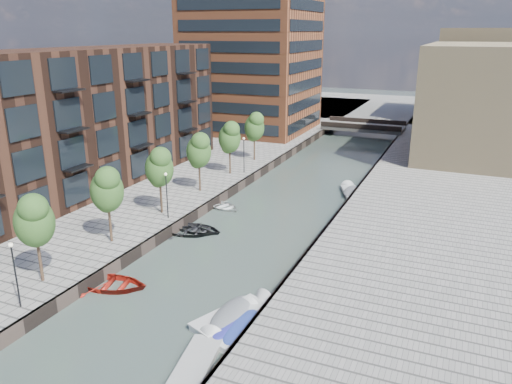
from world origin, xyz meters
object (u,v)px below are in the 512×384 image
Objects in this scene: motorboat_0 at (247,327)px; motorboat_4 at (350,192)px; motorboat_1 at (237,314)px; sloop_4 at (199,231)px; tree_1 at (34,219)px; sloop_3 at (223,208)px; sloop_1 at (189,234)px; tree_5 at (230,136)px; motorboat_2 at (200,358)px; tree_3 at (159,166)px; tree_6 at (254,126)px; tree_2 at (107,188)px; bridge at (363,127)px; car at (419,140)px; tree_4 at (199,150)px; sloop_2 at (112,288)px; motorboat_3 at (234,322)px.

motorboat_0 is 27.75m from motorboat_4.
sloop_4 is at bearing 129.06° from motorboat_1.
tree_1 is 1.48× the size of sloop_3.
tree_5 is at bearing -0.07° from sloop_1.
tree_1 reaches higher than motorboat_2.
sloop_1 is at bearing 122.46° from motorboat_2.
sloop_1 is 0.76× the size of motorboat_1.
tree_3 is at bearing 173.52° from sloop_3.
motorboat_4 is at bearing 88.37° from motorboat_1.
tree_2 is at bearing -90.00° from tree_6.
tree_3 and tree_6 have the same top height.
bridge is 3.01× the size of car.
tree_4 is (0.00, 7.00, 0.00)m from tree_3.
motorboat_2 is at bearing -51.09° from tree_3.
sloop_2 is 0.87× the size of motorboat_1.
tree_3 is 21.16m from motorboat_4.
bridge is 2.18× the size of tree_5.
motorboat_3 is at bearing -55.82° from tree_4.
motorboat_1 is 4.45m from motorboat_2.
tree_5 is (0.00, 28.00, 0.00)m from tree_1.
tree_4 is 1.00× the size of tree_6.
tree_4 is at bearing 91.64° from sloop_3.
tree_1 is at bearing 150.82° from sloop_1.
motorboat_1 is (9.66, -17.19, 0.22)m from sloop_3.
sloop_4 is (0.44, 0.82, 0.00)m from sloop_1.
tree_1 is 6.84m from sloop_2.
tree_5 is 29.85m from motorboat_3.
tree_3 is 6.56m from sloop_1.
tree_3 is 7.00m from tree_4.
sloop_3 is at bearing 120.64° from motorboat_0.
motorboat_0 is (10.74, -18.14, 0.19)m from sloop_3.
sloop_4 is 0.87× the size of motorboat_0.
tree_1 reaches higher than motorboat_3.
sloop_3 is 6.25m from sloop_4.
car is at bearing -33.54° from sloop_1.
tree_3 is 19.47m from motorboat_0.
tree_6 is (0.00, 35.00, 0.00)m from tree_1.
tree_6 is 35.39m from motorboat_1.
car reaches higher than bridge.
motorboat_2 reaches higher than sloop_3.
sloop_4 is (4.04, -21.54, -5.31)m from tree_6.
tree_5 is 16.65m from sloop_1.
sloop_2 is at bearing -52.07° from tree_2.
car is (4.16, 50.64, 1.54)m from motorboat_0.
bridge is 2.79× the size of motorboat_3.
tree_6 is (0.00, 28.00, 0.00)m from tree_2.
tree_2 is (-8.50, -54.00, 3.92)m from bridge.
bridge is at bearing 99.35° from motorboat_4.
motorboat_4 is at bearing 88.75° from motorboat_3.
sloop_3 is at bearing 80.48° from tree_1.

